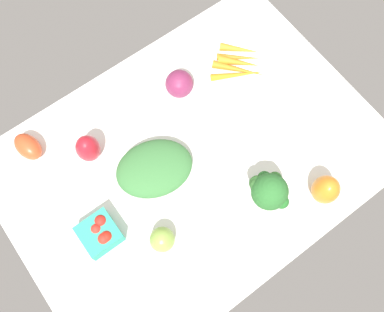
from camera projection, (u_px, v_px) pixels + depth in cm
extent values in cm
cube|color=white|center=(192.00, 160.00, 126.36)|extent=(104.00, 76.00, 2.00)
ellipsoid|color=orange|center=(326.00, 190.00, 116.99)|extent=(8.20, 8.20, 10.17)
cube|color=teal|center=(99.00, 234.00, 115.47)|extent=(9.44, 9.44, 5.10)
sphere|color=red|center=(96.00, 229.00, 114.01)|extent=(2.84, 2.84, 2.84)
sphere|color=red|center=(104.00, 239.00, 113.15)|extent=(3.20, 3.20, 3.20)
sphere|color=red|center=(101.00, 221.00, 114.73)|extent=(3.27, 3.27, 3.27)
sphere|color=red|center=(107.00, 237.00, 113.45)|extent=(3.27, 3.27, 3.27)
sphere|color=#87AA46|center=(162.00, 239.00, 114.24)|extent=(6.56, 6.56, 6.56)
ellipsoid|color=#3B773C|center=(154.00, 168.00, 120.83)|extent=(24.85, 21.66, 6.77)
sphere|color=#7F2950|center=(179.00, 84.00, 129.09)|extent=(8.16, 8.16, 8.16)
cone|color=orange|center=(238.00, 75.00, 133.62)|extent=(15.36, 9.77, 2.08)
cone|color=orange|center=(238.00, 70.00, 134.04)|extent=(11.86, 13.65, 2.41)
cone|color=orange|center=(239.00, 63.00, 134.60)|extent=(10.60, 11.08, 2.91)
cone|color=orange|center=(239.00, 58.00, 135.67)|extent=(11.81, 10.10, 2.10)
cone|color=orange|center=(240.00, 49.00, 136.45)|extent=(10.27, 10.49, 2.52)
ellipsoid|color=#D74B26|center=(28.00, 147.00, 123.48)|extent=(7.64, 10.16, 5.94)
ellipsoid|color=red|center=(88.00, 148.00, 121.12)|extent=(8.61, 8.61, 10.00)
cylinder|color=#9CD376|center=(266.00, 198.00, 119.17)|extent=(2.97, 2.97, 4.45)
sphere|color=#2B6A2D|center=(270.00, 192.00, 113.70)|extent=(9.64, 9.64, 9.64)
sphere|color=#256527|center=(265.00, 178.00, 115.49)|extent=(3.84, 3.84, 3.84)
sphere|color=#2D6627|center=(275.00, 178.00, 114.90)|extent=(3.54, 3.54, 3.54)
sphere|color=#326E2E|center=(257.00, 183.00, 115.12)|extent=(4.11, 4.11, 4.11)
sphere|color=#246927|center=(282.00, 202.00, 113.21)|extent=(3.75, 3.75, 3.75)
sphere|color=#30632B|center=(256.00, 185.00, 114.14)|extent=(3.22, 3.22, 3.22)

